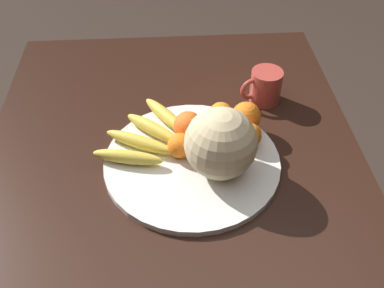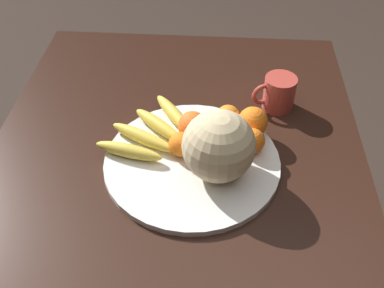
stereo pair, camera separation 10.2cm
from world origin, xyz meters
TOP-DOWN VIEW (x-y plane):
  - kitchen_table at (0.00, 0.00)m, footprint 1.31×0.92m
  - fruit_bowl at (0.06, -0.04)m, footprint 0.41×0.41m
  - melon at (0.02, -0.10)m, footprint 0.16×0.16m
  - banana_bunch at (0.13, 0.06)m, footprint 0.26×0.24m
  - orange_front_left at (0.16, -0.18)m, footprint 0.07×0.07m
  - orange_front_right at (0.14, -0.04)m, footprint 0.07×0.07m
  - orange_mid_center at (0.19, -0.12)m, footprint 0.06×0.06m
  - orange_back_left at (0.08, -0.02)m, footprint 0.06×0.06m
  - orange_back_right at (0.10, -0.18)m, footprint 0.06×0.06m
  - produce_tag at (0.06, -0.11)m, footprint 0.09×0.08m
  - ceramic_mug at (0.29, -0.25)m, footprint 0.08×0.12m

SIDE VIEW (x-z plane):
  - kitchen_table at x=0.00m, z-range 0.27..1.01m
  - fruit_bowl at x=0.06m, z-range 0.74..0.76m
  - produce_tag at x=0.06m, z-range 0.76..0.76m
  - banana_bunch at x=0.13m, z-range 0.76..0.79m
  - orange_back_left at x=0.08m, z-range 0.76..0.81m
  - orange_mid_center at x=0.19m, z-range 0.76..0.82m
  - orange_back_right at x=0.10m, z-range 0.76..0.82m
  - ceramic_mug at x=0.29m, z-range 0.74..0.83m
  - orange_front_right at x=0.14m, z-range 0.76..0.83m
  - orange_front_left at x=0.16m, z-range 0.76..0.83m
  - melon at x=0.02m, z-range 0.76..0.92m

